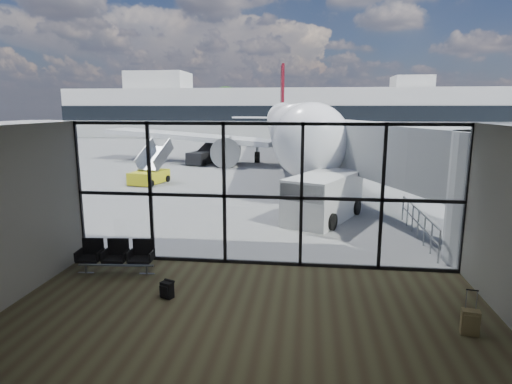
% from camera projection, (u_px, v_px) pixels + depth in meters
% --- Properties ---
extents(ground, '(220.00, 220.00, 0.00)m').
position_uv_depth(ground, '(297.00, 148.00, 52.59)').
color(ground, slate).
rests_on(ground, ground).
extents(lounge_shell, '(12.02, 8.01, 4.51)m').
position_uv_depth(lounge_shell, '(237.00, 224.00, 8.45)').
color(lounge_shell, brown).
rests_on(lounge_shell, ground).
extents(glass_curtain_wall, '(12.10, 0.12, 4.50)m').
position_uv_depth(glass_curtain_wall, '(262.00, 195.00, 13.20)').
color(glass_curtain_wall, white).
rests_on(glass_curtain_wall, ground).
extents(jet_bridge, '(8.00, 16.50, 4.33)m').
position_uv_depth(jet_bridge, '(386.00, 156.00, 19.41)').
color(jet_bridge, '#929596').
rests_on(jet_bridge, ground).
extents(apron_railing, '(0.06, 5.46, 1.11)m').
position_uv_depth(apron_railing, '(418.00, 220.00, 16.24)').
color(apron_railing, gray).
rests_on(apron_railing, ground).
extents(far_terminal, '(80.00, 12.20, 11.00)m').
position_uv_depth(far_terminal, '(298.00, 112.00, 73.23)').
color(far_terminal, beige).
rests_on(far_terminal, ground).
extents(tree_0, '(4.95, 4.95, 7.12)m').
position_uv_depth(tree_0, '(83.00, 109.00, 88.21)').
color(tree_0, '#382619').
rests_on(tree_0, ground).
extents(tree_1, '(5.61, 5.61, 8.07)m').
position_uv_depth(tree_1, '(111.00, 106.00, 87.37)').
color(tree_1, '#382619').
rests_on(tree_1, ground).
extents(tree_2, '(6.27, 6.27, 9.03)m').
position_uv_depth(tree_2, '(139.00, 103.00, 86.54)').
color(tree_2, '#382619').
rests_on(tree_2, ground).
extents(tree_3, '(4.95, 4.95, 7.12)m').
position_uv_depth(tree_3, '(167.00, 109.00, 86.06)').
color(tree_3, '#382619').
rests_on(tree_3, ground).
extents(tree_4, '(5.61, 5.61, 8.07)m').
position_uv_depth(tree_4, '(196.00, 106.00, 85.23)').
color(tree_4, '#382619').
rests_on(tree_4, ground).
extents(tree_5, '(6.27, 6.27, 9.03)m').
position_uv_depth(tree_5, '(226.00, 103.00, 84.39)').
color(tree_5, '#382619').
rests_on(tree_5, ground).
extents(seating_row, '(2.28, 0.80, 1.01)m').
position_uv_depth(seating_row, '(117.00, 254.00, 12.90)').
color(seating_row, gray).
rests_on(seating_row, ground).
extents(backpack, '(0.38, 0.38, 0.48)m').
position_uv_depth(backpack, '(167.00, 290.00, 11.17)').
color(backpack, black).
rests_on(backpack, ground).
extents(suitcase, '(0.41, 0.33, 1.02)m').
position_uv_depth(suitcase, '(470.00, 322.00, 9.34)').
color(suitcase, '#907F50').
rests_on(suitcase, ground).
extents(airliner, '(34.46, 40.05, 10.33)m').
position_uv_depth(airliner, '(290.00, 127.00, 39.13)').
color(airliner, white).
rests_on(airliner, ground).
extents(service_van, '(3.77, 5.04, 2.01)m').
position_uv_depth(service_van, '(323.00, 197.00, 18.93)').
color(service_van, silver).
rests_on(service_van, ground).
extents(belt_loader, '(2.38, 4.42, 1.93)m').
position_uv_depth(belt_loader, '(203.00, 157.00, 37.69)').
color(belt_loader, black).
rests_on(belt_loader, ground).
extents(mobile_stairs, '(2.24, 3.51, 2.29)m').
position_uv_depth(mobile_stairs, '(150.00, 175.00, 28.16)').
color(mobile_stairs, gold).
rests_on(mobile_stairs, ground).
extents(traffic_cone_a, '(0.38, 0.38, 0.54)m').
position_uv_depth(traffic_cone_a, '(283.00, 194.00, 23.47)').
color(traffic_cone_a, red).
rests_on(traffic_cone_a, ground).
extents(traffic_cone_c, '(0.47, 0.47, 0.67)m').
position_uv_depth(traffic_cone_c, '(295.00, 192.00, 23.82)').
color(traffic_cone_c, orange).
rests_on(traffic_cone_c, ground).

